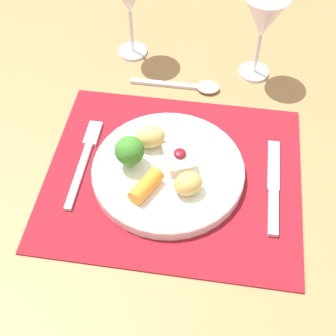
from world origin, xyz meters
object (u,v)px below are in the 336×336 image
at_px(knife, 273,192).
at_px(spoon, 195,86).
at_px(fork, 85,156).
at_px(dinner_plate, 166,169).
at_px(wine_glass_near, 263,20).

height_order(knife, spoon, spoon).
distance_m(fork, knife, 0.33).
height_order(dinner_plate, knife, dinner_plate).
distance_m(fork, wine_glass_near, 0.41).
relative_size(knife, wine_glass_near, 1.12).
xyz_separation_m(dinner_plate, spoon, (0.02, 0.23, -0.01)).
distance_m(fork, spoon, 0.27).
bearing_deg(wine_glass_near, fork, -136.25).
relative_size(dinner_plate, spoon, 1.44).
relative_size(dinner_plate, knife, 1.32).
bearing_deg(spoon, fork, -126.96).
distance_m(dinner_plate, spoon, 0.23).
relative_size(dinner_plate, wine_glass_near, 1.48).
relative_size(fork, knife, 1.00).
height_order(fork, knife, knife).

